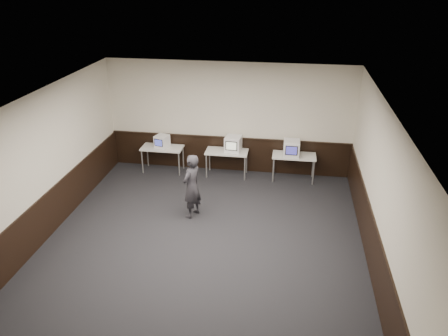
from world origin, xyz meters
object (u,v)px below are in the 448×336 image
object	(u,v)px
desk_left	(162,149)
emac_right	(292,148)
emac_center	(233,144)
desk_center	(227,153)
person	(192,186)
emac_left	(162,141)
desk_right	(294,157)

from	to	relation	value
desk_left	emac_right	distance (m)	3.73
emac_center	desk_center	bearing A→B (deg)	-162.70
desk_center	person	xyz separation A→B (m)	(-0.48, -2.38, 0.12)
desk_left	emac_left	bearing A→B (deg)	95.85
emac_left	emac_right	bearing A→B (deg)	14.21
emac_left	emac_right	size ratio (longest dim) A/B	0.94
desk_right	desk_center	bearing A→B (deg)	180.00
desk_right	person	size ratio (longest dim) A/B	0.75
desk_center	emac_center	size ratio (longest dim) A/B	2.36
desk_right	emac_right	xyz separation A→B (m)	(-0.09, -0.04, 0.29)
emac_right	emac_left	bearing A→B (deg)	179.06
person	emac_right	bearing A→B (deg)	158.53
desk_center	emac_center	xyz separation A→B (m)	(0.18, 0.04, 0.29)
emac_right	person	world-z (taller)	person
emac_center	emac_right	bearing A→B (deg)	2.52
emac_left	person	distance (m)	2.79
desk_center	desk_right	xyz separation A→B (m)	(1.90, 0.00, 0.00)
desk_left	emac_right	xyz separation A→B (m)	(3.71, -0.04, 0.29)
desk_center	person	size ratio (longest dim) A/B	0.75
emac_center	person	distance (m)	2.51
desk_left	person	bearing A→B (deg)	-59.24
desk_center	emac_center	world-z (taller)	emac_center
desk_right	person	xyz separation A→B (m)	(-2.38, -2.38, 0.12)
emac_left	emac_center	size ratio (longest dim) A/B	0.89
emac_center	desk_right	bearing A→B (deg)	4.06
desk_right	emac_right	size ratio (longest dim) A/B	2.50
desk_left	emac_center	world-z (taller)	emac_center
desk_center	emac_left	xyz separation A→B (m)	(-1.90, 0.02, 0.25)
desk_left	desk_center	xyz separation A→B (m)	(1.90, 0.00, 0.00)
emac_center	emac_left	bearing A→B (deg)	-174.23
emac_left	emac_right	xyz separation A→B (m)	(3.72, -0.06, 0.04)
desk_left	emac_center	distance (m)	2.10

